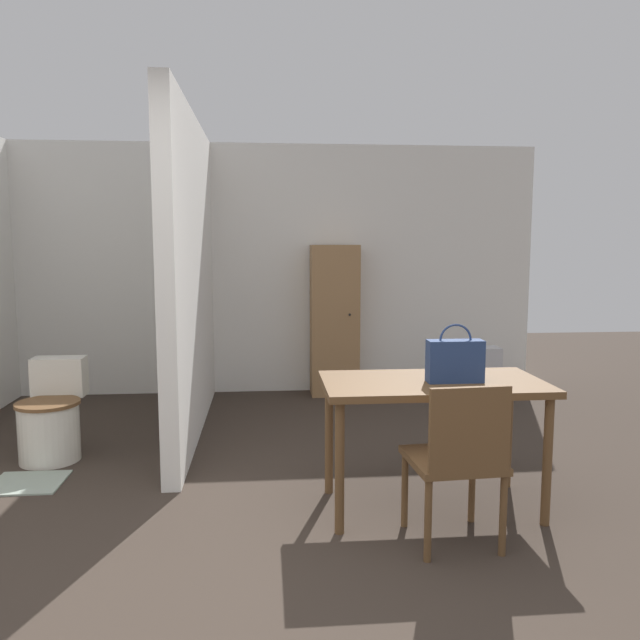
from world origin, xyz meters
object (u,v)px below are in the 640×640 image
(wooden_chair, at_px, (458,456))
(wooden_cabinet, at_px, (334,320))
(handbag, at_px, (455,360))
(toilet, at_px, (51,419))
(dining_table, at_px, (433,396))
(space_heater, at_px, (483,375))

(wooden_chair, height_order, wooden_cabinet, wooden_cabinet)
(handbag, bearing_deg, toilet, 156.59)
(dining_table, relative_size, space_heater, 2.29)
(dining_table, bearing_deg, wooden_cabinet, 95.11)
(dining_table, relative_size, wooden_cabinet, 0.83)
(handbag, distance_m, space_heater, 2.60)
(dining_table, height_order, handbag, handbag)
(handbag, relative_size, wooden_cabinet, 0.22)
(wooden_chair, xyz_separation_m, toilet, (-2.46, 1.53, -0.19))
(wooden_cabinet, xyz_separation_m, space_heater, (1.37, -0.50, -0.48))
(dining_table, distance_m, handbag, 0.24)
(wooden_chair, bearing_deg, dining_table, 86.67)
(dining_table, bearing_deg, handbag, -21.95)
(handbag, height_order, space_heater, handbag)
(toilet, distance_m, wooden_cabinet, 2.83)
(dining_table, height_order, wooden_cabinet, wooden_cabinet)
(wooden_chair, height_order, space_heater, wooden_chair)
(wooden_cabinet, bearing_deg, space_heater, -20.11)
(wooden_chair, distance_m, space_heater, 2.97)
(wooden_cabinet, bearing_deg, wooden_chair, -85.52)
(toilet, bearing_deg, wooden_chair, -31.94)
(wooden_cabinet, relative_size, space_heater, 2.77)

